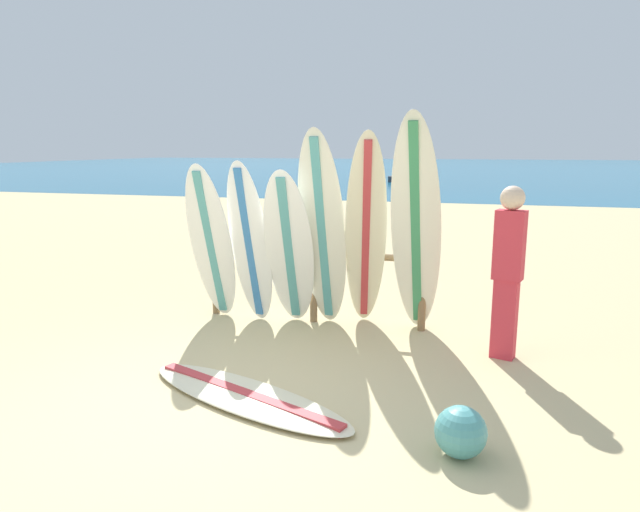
% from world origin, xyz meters
% --- Properties ---
extents(ground_plane, '(120.00, 120.00, 0.00)m').
position_xyz_m(ground_plane, '(0.00, 0.00, 0.00)').
color(ground_plane, '#CCB784').
extents(ocean_water, '(120.00, 80.00, 0.01)m').
position_xyz_m(ocean_water, '(0.00, 58.00, 0.00)').
color(ocean_water, '#196B93').
rests_on(ocean_water, ground).
extents(surfboard_rack, '(2.76, 0.09, 1.01)m').
position_xyz_m(surfboard_rack, '(0.16, 2.43, 0.65)').
color(surfboard_rack, olive).
rests_on(surfboard_rack, ground).
extents(surfboard_leaning_far_left, '(0.56, 0.79, 1.98)m').
position_xyz_m(surfboard_leaning_far_left, '(-1.01, 2.05, 0.99)').
color(surfboard_leaning_far_left, white).
rests_on(surfboard_leaning_far_left, ground).
extents(surfboard_leaning_left, '(0.57, 0.63, 2.01)m').
position_xyz_m(surfboard_leaning_left, '(-0.53, 2.09, 1.00)').
color(surfboard_leaning_left, white).
rests_on(surfboard_leaning_left, ground).
extents(surfboard_leaning_center_left, '(0.64, 0.85, 1.92)m').
position_xyz_m(surfboard_leaning_center_left, '(-0.03, 2.08, 0.96)').
color(surfboard_leaning_center_left, white).
rests_on(surfboard_leaning_center_left, ground).
extents(surfboard_leaning_center, '(0.55, 0.81, 2.36)m').
position_xyz_m(surfboard_leaning_center, '(0.35, 2.13, 1.18)').
color(surfboard_leaning_center, silver).
rests_on(surfboard_leaning_center, ground).
extents(surfboard_leaning_center_right, '(0.68, 1.17, 2.33)m').
position_xyz_m(surfboard_leaning_center_right, '(0.85, 2.17, 1.16)').
color(surfboard_leaning_center_right, beige).
rests_on(surfboard_leaning_center_right, ground).
extents(surfboard_leaning_right, '(0.59, 1.07, 2.52)m').
position_xyz_m(surfboard_leaning_right, '(1.42, 2.08, 1.26)').
color(surfboard_leaning_right, white).
rests_on(surfboard_leaning_right, ground).
extents(surfboard_lying_on_sand, '(2.28, 1.36, 0.08)m').
position_xyz_m(surfboard_lying_on_sand, '(0.19, 0.17, 0.04)').
color(surfboard_lying_on_sand, beige).
rests_on(surfboard_lying_on_sand, ground).
extents(beachgoer_standing, '(0.32, 0.26, 1.77)m').
position_xyz_m(beachgoer_standing, '(2.38, 1.78, 0.98)').
color(beachgoer_standing, '#D8333F').
rests_on(beachgoer_standing, ground).
extents(small_boat_offshore, '(2.77, 0.72, 0.71)m').
position_xyz_m(small_boat_offshore, '(-1.62, 30.65, 0.26)').
color(small_boat_offshore, '#333842').
rests_on(small_boat_offshore, ocean_water).
extents(beach_ball, '(0.37, 0.37, 0.37)m').
position_xyz_m(beach_ball, '(2.00, -0.25, 0.18)').
color(beach_ball, teal).
rests_on(beach_ball, ground).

